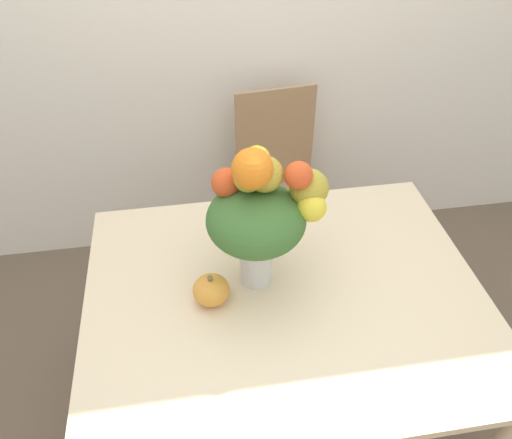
% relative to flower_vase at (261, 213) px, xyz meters
% --- Properties ---
extents(ground_plane, '(12.00, 12.00, 0.00)m').
position_rel_flower_vase_xyz_m(ground_plane, '(0.07, -0.09, -1.03)').
color(ground_plane, brown).
extents(dining_table, '(1.34, 1.07, 0.74)m').
position_rel_flower_vase_xyz_m(dining_table, '(0.07, -0.09, -0.37)').
color(dining_table, beige).
rests_on(dining_table, ground_plane).
extents(flower_vase, '(0.39, 0.33, 0.52)m').
position_rel_flower_vase_xyz_m(flower_vase, '(0.00, 0.00, 0.00)').
color(flower_vase, silver).
rests_on(flower_vase, dining_table).
extents(pumpkin, '(0.12, 0.12, 0.11)m').
position_rel_flower_vase_xyz_m(pumpkin, '(-0.18, -0.08, -0.24)').
color(pumpkin, gold).
rests_on(pumpkin, dining_table).
extents(dining_chair_near_window, '(0.46, 0.46, 0.98)m').
position_rel_flower_vase_xyz_m(dining_chair_near_window, '(0.24, 0.81, -0.53)').
color(dining_chair_near_window, '#9E7A56').
rests_on(dining_chair_near_window, ground_plane).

